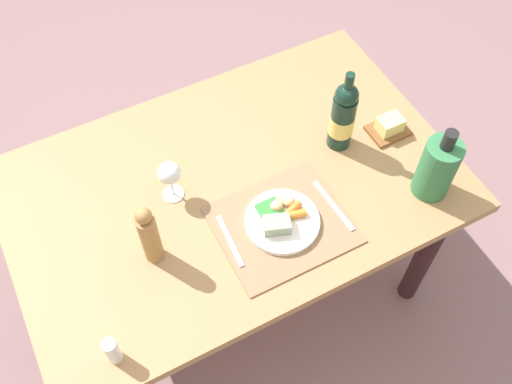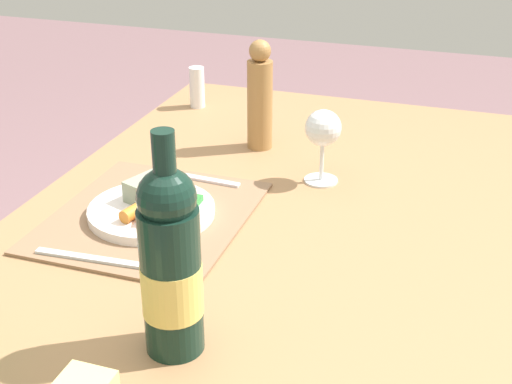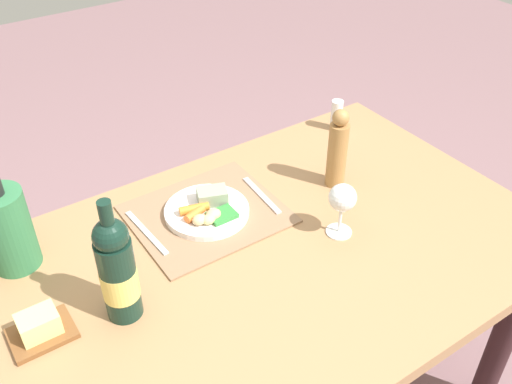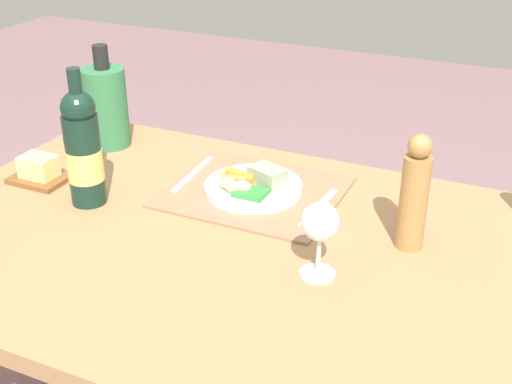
{
  "view_description": "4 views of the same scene",
  "coord_description": "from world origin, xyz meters",
  "px_view_note": "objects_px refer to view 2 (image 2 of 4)",
  "views": [
    {
      "loc": [
        -0.41,
        -0.94,
        2.19
      ],
      "look_at": [
        0.04,
        -0.08,
        0.76
      ],
      "focal_mm": 40.52,
      "sensor_mm": 36.0,
      "label": 1
    },
    {
      "loc": [
        1.06,
        0.33,
        1.32
      ],
      "look_at": [
        -0.05,
        -0.04,
        0.74
      ],
      "focal_mm": 49.96,
      "sensor_mm": 36.0,
      "label": 2
    },
    {
      "loc": [
        0.61,
        0.84,
        1.68
      ],
      "look_at": [
        -0.02,
        -0.09,
        0.83
      ],
      "focal_mm": 39.97,
      "sensor_mm": 36.0,
      "label": 3
    },
    {
      "loc": [
        -0.5,
        1.02,
        1.42
      ],
      "look_at": [
        0.01,
        -0.09,
        0.79
      ],
      "focal_mm": 46.76,
      "sensor_mm": 36.0,
      "label": 4
    }
  ],
  "objects_px": {
    "knife": "(94,259)",
    "pepper_mill": "(260,97)",
    "dinner_plate": "(153,207)",
    "dining_table": "(270,266)",
    "fork": "(197,178)",
    "wine_bottle": "(171,265)",
    "salt_shaker": "(197,87)",
    "wine_glass": "(323,131)"
  },
  "relations": [
    {
      "from": "knife",
      "to": "pepper_mill",
      "type": "height_order",
      "value": "pepper_mill"
    },
    {
      "from": "dinner_plate",
      "to": "dining_table",
      "type": "bearing_deg",
      "value": 108.58
    },
    {
      "from": "dining_table",
      "to": "pepper_mill",
      "type": "xyz_separation_m",
      "value": [
        -0.31,
        -0.12,
        0.21
      ]
    },
    {
      "from": "dining_table",
      "to": "fork",
      "type": "relative_size",
      "value": 7.61
    },
    {
      "from": "knife",
      "to": "wine_bottle",
      "type": "relative_size",
      "value": 0.66
    },
    {
      "from": "knife",
      "to": "salt_shaker",
      "type": "distance_m",
      "value": 0.75
    },
    {
      "from": "dining_table",
      "to": "knife",
      "type": "relative_size",
      "value": 6.88
    },
    {
      "from": "salt_shaker",
      "to": "wine_glass",
      "type": "bearing_deg",
      "value": 50.51
    },
    {
      "from": "fork",
      "to": "wine_glass",
      "type": "bearing_deg",
      "value": 113.02
    },
    {
      "from": "dinner_plate",
      "to": "fork",
      "type": "bearing_deg",
      "value": 175.41
    },
    {
      "from": "dinner_plate",
      "to": "wine_bottle",
      "type": "distance_m",
      "value": 0.38
    },
    {
      "from": "pepper_mill",
      "to": "salt_shaker",
      "type": "relative_size",
      "value": 2.33
    },
    {
      "from": "dinner_plate",
      "to": "knife",
      "type": "height_order",
      "value": "dinner_plate"
    },
    {
      "from": "wine_bottle",
      "to": "knife",
      "type": "bearing_deg",
      "value": -125.55
    },
    {
      "from": "dinner_plate",
      "to": "fork",
      "type": "distance_m",
      "value": 0.16
    },
    {
      "from": "salt_shaker",
      "to": "dinner_plate",
      "type": "bearing_deg",
      "value": 15.25
    },
    {
      "from": "salt_shaker",
      "to": "dining_table",
      "type": "bearing_deg",
      "value": 34.78
    },
    {
      "from": "dining_table",
      "to": "pepper_mill",
      "type": "distance_m",
      "value": 0.39
    },
    {
      "from": "dining_table",
      "to": "fork",
      "type": "distance_m",
      "value": 0.23
    },
    {
      "from": "dinner_plate",
      "to": "fork",
      "type": "relative_size",
      "value": 1.23
    },
    {
      "from": "fork",
      "to": "wine_bottle",
      "type": "relative_size",
      "value": 0.6
    },
    {
      "from": "knife",
      "to": "dinner_plate",
      "type": "bearing_deg",
      "value": 168.91
    },
    {
      "from": "dining_table",
      "to": "salt_shaker",
      "type": "xyz_separation_m",
      "value": [
        -0.51,
        -0.35,
        0.15
      ]
    },
    {
      "from": "dining_table",
      "to": "pepper_mill",
      "type": "bearing_deg",
      "value": -158.37
    },
    {
      "from": "dining_table",
      "to": "wine_glass",
      "type": "xyz_separation_m",
      "value": [
        -0.18,
        0.05,
        0.21
      ]
    },
    {
      "from": "wine_bottle",
      "to": "dining_table",
      "type": "bearing_deg",
      "value": 178.21
    },
    {
      "from": "knife",
      "to": "wine_glass",
      "type": "height_order",
      "value": "wine_glass"
    },
    {
      "from": "knife",
      "to": "fork",
      "type": "bearing_deg",
      "value": 170.45
    },
    {
      "from": "dining_table",
      "to": "salt_shaker",
      "type": "height_order",
      "value": "salt_shaker"
    },
    {
      "from": "fork",
      "to": "salt_shaker",
      "type": "height_order",
      "value": "salt_shaker"
    },
    {
      "from": "dinner_plate",
      "to": "wine_glass",
      "type": "xyz_separation_m",
      "value": [
        -0.24,
        0.24,
        0.08
      ]
    },
    {
      "from": "fork",
      "to": "wine_bottle",
      "type": "bearing_deg",
      "value": 23.48
    },
    {
      "from": "dining_table",
      "to": "dinner_plate",
      "type": "height_order",
      "value": "dinner_plate"
    },
    {
      "from": "dinner_plate",
      "to": "pepper_mill",
      "type": "bearing_deg",
      "value": 168.7
    },
    {
      "from": "fork",
      "to": "salt_shaker",
      "type": "bearing_deg",
      "value": -153.76
    },
    {
      "from": "salt_shaker",
      "to": "fork",
      "type": "bearing_deg",
      "value": 22.46
    },
    {
      "from": "pepper_mill",
      "to": "fork",
      "type": "bearing_deg",
      "value": -16.34
    },
    {
      "from": "dinner_plate",
      "to": "fork",
      "type": "xyz_separation_m",
      "value": [
        -0.16,
        0.01,
        -0.01
      ]
    },
    {
      "from": "wine_bottle",
      "to": "wine_glass",
      "type": "relative_size",
      "value": 2.07
    },
    {
      "from": "dining_table",
      "to": "dinner_plate",
      "type": "relative_size",
      "value": 6.2
    },
    {
      "from": "dining_table",
      "to": "fork",
      "type": "height_order",
      "value": "fork"
    },
    {
      "from": "dinner_plate",
      "to": "wine_bottle",
      "type": "bearing_deg",
      "value": 30.39
    }
  ]
}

